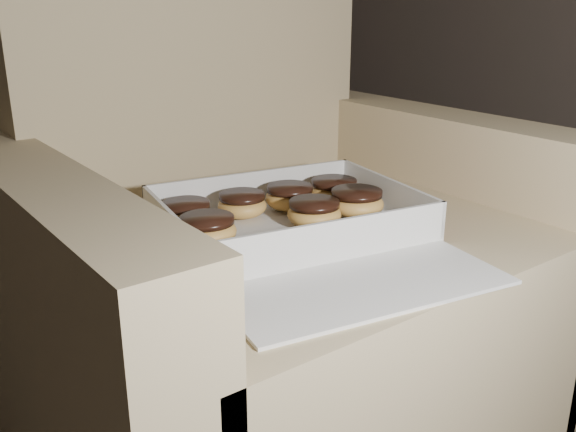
# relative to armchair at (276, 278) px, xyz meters

# --- Properties ---
(armchair) EXTENTS (0.87, 0.74, 0.91)m
(armchair) POSITION_rel_armchair_xyz_m (0.00, 0.00, 0.00)
(armchair) COLOR tan
(armchair) RESTS_ON floor
(bakery_box) EXTENTS (0.45, 0.50, 0.06)m
(bakery_box) POSITION_rel_armchair_xyz_m (-0.04, -0.13, 0.13)
(bakery_box) COLOR silver
(bakery_box) RESTS_ON armchair
(donut_a) EXTENTS (0.08, 0.08, 0.04)m
(donut_a) POSITION_rel_armchair_xyz_m (-0.07, -0.00, 0.15)
(donut_a) COLOR gold
(donut_a) RESTS_ON bakery_box
(donut_b) EXTENTS (0.08, 0.08, 0.04)m
(donut_b) POSITION_rel_armchair_xyz_m (0.10, -0.03, 0.15)
(donut_b) COLOR gold
(donut_b) RESTS_ON bakery_box
(donut_c) EXTENTS (0.09, 0.09, 0.04)m
(donut_c) POSITION_rel_armchair_xyz_m (0.08, -0.11, 0.15)
(donut_c) COLOR gold
(donut_c) RESTS_ON bakery_box
(donut_d) EXTENTS (0.08, 0.08, 0.04)m
(donut_d) POSITION_rel_armchair_xyz_m (-0.00, -0.11, 0.15)
(donut_d) COLOR gold
(donut_d) RESTS_ON bakery_box
(donut_e) EXTENTS (0.08, 0.08, 0.04)m
(donut_e) POSITION_rel_armchair_xyz_m (-0.16, 0.01, 0.15)
(donut_e) COLOR gold
(donut_e) RESTS_ON bakery_box
(donut_f) EXTENTS (0.09, 0.09, 0.04)m
(donut_f) POSITION_rel_armchair_xyz_m (-0.17, -0.07, 0.15)
(donut_f) COLOR gold
(donut_f) RESTS_ON bakery_box
(donut_g) EXTENTS (0.08, 0.08, 0.04)m
(donut_g) POSITION_rel_armchair_xyz_m (0.02, -0.02, 0.15)
(donut_g) COLOR gold
(donut_g) RESTS_ON bakery_box
(crumb_a) EXTENTS (0.01, 0.01, 0.00)m
(crumb_a) POSITION_rel_armchair_xyz_m (-0.17, -0.15, 0.13)
(crumb_a) COLOR black
(crumb_a) RESTS_ON bakery_box
(crumb_b) EXTENTS (0.01, 0.01, 0.00)m
(crumb_b) POSITION_rel_armchair_xyz_m (0.06, -0.21, 0.13)
(crumb_b) COLOR black
(crumb_b) RESTS_ON bakery_box
(crumb_c) EXTENTS (0.01, 0.01, 0.00)m
(crumb_c) POSITION_rel_armchair_xyz_m (0.10, -0.22, 0.13)
(crumb_c) COLOR black
(crumb_c) RESTS_ON bakery_box
(crumb_d) EXTENTS (0.01, 0.01, 0.00)m
(crumb_d) POSITION_rel_armchair_xyz_m (-0.10, -0.12, 0.13)
(crumb_d) COLOR black
(crumb_d) RESTS_ON bakery_box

